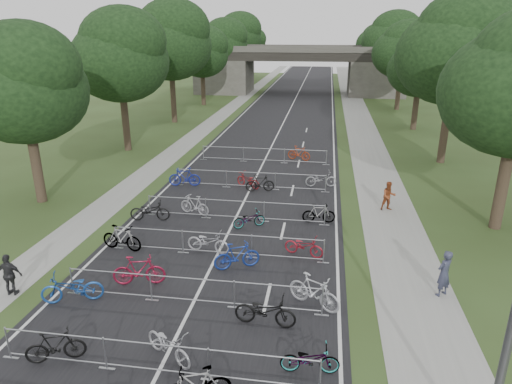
% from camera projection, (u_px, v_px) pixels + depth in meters
% --- Properties ---
extents(road, '(11.00, 140.00, 0.01)m').
position_uv_depth(road, '(290.00, 109.00, 56.24)').
color(road, black).
rests_on(road, ground).
extents(sidewalk_right, '(3.00, 140.00, 0.01)m').
position_uv_depth(sidewalk_right, '(356.00, 111.00, 55.10)').
color(sidewalk_right, gray).
rests_on(sidewalk_right, ground).
extents(sidewalk_left, '(2.00, 140.00, 0.01)m').
position_uv_depth(sidewalk_left, '(231.00, 108.00, 57.31)').
color(sidewalk_left, gray).
rests_on(sidewalk_left, ground).
extents(lane_markings, '(0.12, 140.00, 0.00)m').
position_uv_depth(lane_markings, '(290.00, 109.00, 56.24)').
color(lane_markings, silver).
rests_on(lane_markings, ground).
extents(overpass_bridge, '(31.00, 8.00, 7.05)m').
position_uv_depth(overpass_bridge, '(299.00, 70.00, 69.01)').
color(overpass_bridge, '#44423D').
rests_on(overpass_bridge, ground).
extents(tree_left_0, '(6.72, 6.72, 10.25)m').
position_uv_depth(tree_left_0, '(24.00, 86.00, 23.97)').
color(tree_left_0, '#33261C').
rests_on(tree_left_0, ground).
extents(tree_left_1, '(7.56, 7.56, 11.53)m').
position_uv_depth(tree_left_1, '(120.00, 57.00, 34.86)').
color(tree_left_1, '#33261C').
rests_on(tree_left_1, ground).
extents(tree_right_1, '(8.18, 8.18, 12.47)m').
position_uv_depth(tree_right_1, '(458.00, 51.00, 31.16)').
color(tree_right_1, '#33261C').
rests_on(tree_right_1, ground).
extents(tree_left_2, '(8.40, 8.40, 12.81)m').
position_uv_depth(tree_left_2, '(171.00, 42.00, 45.76)').
color(tree_left_2, '#33261C').
rests_on(tree_left_2, ground).
extents(tree_right_2, '(6.16, 6.16, 9.39)m').
position_uv_depth(tree_right_2, '(422.00, 67.00, 42.99)').
color(tree_right_2, '#33261C').
rests_on(tree_right_2, ground).
extents(tree_left_3, '(6.72, 6.72, 10.25)m').
position_uv_depth(tree_left_3, '(202.00, 53.00, 57.48)').
color(tree_left_3, '#33261C').
rests_on(tree_left_3, ground).
extents(tree_right_3, '(7.17, 7.17, 10.93)m').
position_uv_depth(tree_right_3, '(404.00, 51.00, 53.83)').
color(tree_right_3, '#33261C').
rests_on(tree_right_3, ground).
extents(tree_left_4, '(7.56, 7.56, 11.53)m').
position_uv_depth(tree_left_4, '(223.00, 44.00, 68.37)').
color(tree_left_4, '#33261C').
rests_on(tree_left_4, ground).
extents(tree_right_4, '(8.18, 8.18, 12.47)m').
position_uv_depth(tree_right_4, '(392.00, 40.00, 64.67)').
color(tree_right_4, '#33261C').
rests_on(tree_right_4, ground).
extents(tree_left_5, '(8.40, 8.40, 12.81)m').
position_uv_depth(tree_left_5, '(238.00, 37.00, 79.27)').
color(tree_left_5, '#33261C').
rests_on(tree_left_5, ground).
extents(tree_right_5, '(6.16, 6.16, 9.39)m').
position_uv_depth(tree_right_5, '(381.00, 51.00, 76.50)').
color(tree_right_5, '#33261C').
rests_on(tree_right_5, ground).
extents(tree_left_6, '(6.72, 6.72, 10.25)m').
position_uv_depth(tree_left_6, '(249.00, 44.00, 90.98)').
color(tree_left_6, '#33261C').
rests_on(tree_left_6, ground).
extents(tree_right_6, '(7.17, 7.17, 10.93)m').
position_uv_depth(tree_right_6, '(375.00, 43.00, 87.34)').
color(tree_right_6, '#33261C').
rests_on(tree_right_6, ground).
extents(barrier_row_1, '(9.70, 0.08, 1.10)m').
position_uv_depth(barrier_row_1, '(156.00, 359.00, 12.87)').
color(barrier_row_1, '#9FA1A6').
rests_on(barrier_row_1, ground).
extents(barrier_row_2, '(9.70, 0.08, 1.10)m').
position_uv_depth(barrier_row_2, '(192.00, 291.00, 16.22)').
color(barrier_row_2, '#9FA1A6').
rests_on(barrier_row_2, ground).
extents(barrier_row_3, '(9.70, 0.08, 1.10)m').
position_uv_depth(barrier_row_3, '(217.00, 244.00, 19.76)').
color(barrier_row_3, '#9FA1A6').
rests_on(barrier_row_3, ground).
extents(barrier_row_4, '(9.70, 0.08, 1.10)m').
position_uv_depth(barrier_row_4, '(235.00, 210.00, 23.48)').
color(barrier_row_4, '#9FA1A6').
rests_on(barrier_row_4, ground).
extents(barrier_row_5, '(9.70, 0.08, 1.10)m').
position_uv_depth(barrier_row_5, '(251.00, 180.00, 28.13)').
color(barrier_row_5, '#9FA1A6').
rests_on(barrier_row_5, ground).
extents(barrier_row_6, '(9.70, 0.08, 1.10)m').
position_uv_depth(barrier_row_6, '(264.00, 155.00, 33.72)').
color(barrier_row_6, '#9FA1A6').
rests_on(barrier_row_6, ground).
extents(bike_4, '(1.78, 1.10, 1.03)m').
position_uv_depth(bike_4, '(55.00, 346.00, 13.43)').
color(bike_4, black).
rests_on(bike_4, ground).
extents(bike_5, '(2.00, 1.62, 1.02)m').
position_uv_depth(bike_5, '(169.00, 345.00, 13.51)').
color(bike_5, '#A2A3A9').
rests_on(bike_5, ground).
extents(bike_7, '(1.75, 0.73, 0.90)m').
position_uv_depth(bike_7, '(310.00, 359.00, 13.00)').
color(bike_7, '#9FA1A6').
rests_on(bike_7, ground).
extents(bike_8, '(2.30, 1.46, 1.14)m').
position_uv_depth(bike_8, '(72.00, 288.00, 16.35)').
color(bike_8, '#1B4997').
rests_on(bike_8, ground).
extents(bike_9, '(2.09, 1.00, 1.21)m').
position_uv_depth(bike_9, '(139.00, 271.00, 17.46)').
color(bike_9, maroon).
rests_on(bike_9, ground).
extents(bike_10, '(2.13, 0.89, 1.09)m').
position_uv_depth(bike_10, '(265.00, 311.00, 15.06)').
color(bike_10, black).
rests_on(bike_10, ground).
extents(bike_11, '(2.08, 1.54, 1.24)m').
position_uv_depth(bike_11, '(314.00, 291.00, 16.05)').
color(bike_11, '#B8BAC1').
rests_on(bike_11, ground).
extents(bike_12, '(2.00, 0.85, 1.17)m').
position_uv_depth(bike_12, '(122.00, 238.00, 20.24)').
color(bike_12, '#9FA1A6').
rests_on(bike_12, ground).
extents(bike_13, '(2.03, 0.96, 1.02)m').
position_uv_depth(bike_13, '(208.00, 242.00, 20.05)').
color(bike_13, '#A5A5AD').
rests_on(bike_13, ground).
extents(bike_14, '(1.99, 1.33, 1.17)m').
position_uv_depth(bike_14, '(237.00, 256.00, 18.65)').
color(bike_14, navy).
rests_on(bike_14, ground).
extents(bike_15, '(1.87, 1.11, 0.93)m').
position_uv_depth(bike_15, '(304.00, 246.00, 19.77)').
color(bike_15, maroon).
rests_on(bike_15, ground).
extents(bike_16, '(2.12, 0.99, 1.07)m').
position_uv_depth(bike_16, '(150.00, 211.00, 23.40)').
color(bike_16, black).
rests_on(bike_16, ground).
extents(bike_17, '(1.84, 1.05, 1.07)m').
position_uv_depth(bike_17, '(195.00, 205.00, 24.19)').
color(bike_17, '#A7A6AE').
rests_on(bike_17, ground).
extents(bike_18, '(1.74, 1.33, 0.88)m').
position_uv_depth(bike_18, '(249.00, 219.00, 22.61)').
color(bike_18, '#9FA1A6').
rests_on(bike_18, ground).
extents(bike_19, '(1.72, 0.64, 1.01)m').
position_uv_depth(bike_19, '(319.00, 214.00, 23.14)').
color(bike_19, '#9FA1A6').
rests_on(bike_19, ground).
extents(bike_20, '(2.05, 0.82, 1.20)m').
position_uv_depth(bike_20, '(185.00, 177.00, 28.56)').
color(bike_20, navy).
rests_on(bike_20, ground).
extents(bike_21, '(1.86, 1.51, 0.95)m').
position_uv_depth(bike_21, '(248.00, 180.00, 28.33)').
color(bike_21, maroon).
rests_on(bike_21, ground).
extents(bike_22, '(1.81, 0.88, 1.05)m').
position_uv_depth(bike_22, '(260.00, 183.00, 27.62)').
color(bike_22, black).
rests_on(bike_22, ground).
extents(bike_23, '(2.00, 0.95, 1.01)m').
position_uv_depth(bike_23, '(321.00, 179.00, 28.49)').
color(bike_23, gray).
rests_on(bike_23, ground).
extents(bike_27, '(1.87, 1.04, 1.08)m').
position_uv_depth(bike_27, '(299.00, 153.00, 34.25)').
color(bike_27, '#983316').
rests_on(bike_27, ground).
extents(pedestrian_a, '(0.79, 0.75, 1.81)m').
position_uv_depth(pedestrian_a, '(444.00, 274.00, 16.66)').
color(pedestrian_a, '#2E3146').
rests_on(pedestrian_a, ground).
extents(pedestrian_b, '(0.90, 0.77, 1.60)m').
position_uv_depth(pedestrian_b, '(389.00, 196.00, 24.67)').
color(pedestrian_b, brown).
rests_on(pedestrian_b, ground).
extents(pedestrian_c, '(0.99, 0.47, 1.64)m').
position_uv_depth(pedestrian_c, '(10.00, 275.00, 16.73)').
color(pedestrian_c, '#252427').
rests_on(pedestrian_c, ground).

